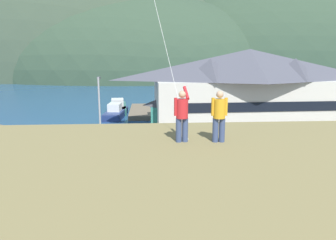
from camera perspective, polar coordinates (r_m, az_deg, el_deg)
The scene contains 23 objects.
ground_plane at distance 21.37m, azimuth -1.50°, elevation -14.34°, with size 600.00×600.00×0.00m, color #66604C.
parking_lot_pad at distance 25.94m, azimuth -1.91°, elevation -9.39°, with size 40.00×20.00×0.10m, color slate.
bay_water at distance 79.74m, azimuth -3.07°, elevation 4.95°, with size 360.00×84.00×0.03m, color navy.
far_hill_west_ridge at distance 134.33m, azimuth -18.01°, elevation 7.14°, with size 137.47×57.10×95.36m, color #3D4C38.
far_hill_east_peak at distance 131.33m, azimuth -5.87°, elevation 7.55°, with size 115.88×74.92×63.70m, color #334733.
far_hill_center_saddle at distance 150.73m, azimuth 22.06°, elevation 7.30°, with size 149.81×69.12×72.83m, color #334733.
far_hill_far_shoulder at distance 157.84m, azimuth 26.47°, elevation 7.09°, with size 85.91×54.04×62.17m, color #42513D.
harbor_lodge at distance 41.68m, azimuth 13.93°, elevation 5.63°, with size 24.56×9.84×9.83m.
storage_shed_waterside at distance 40.58m, azimuth 1.05°, elevation 1.76°, with size 6.31×5.86×4.56m.
wharf_dock at distance 51.28m, azimuth -4.86°, elevation 1.52°, with size 3.20×11.48×0.70m.
moored_boat_wharfside at distance 48.61m, azimuth -9.19°, elevation 1.29°, with size 3.19×7.90×2.16m.
moored_boat_outer_mooring at distance 47.95m, azimuth -0.64°, elevation 1.30°, with size 2.60×7.84×2.16m.
moored_boat_inner_slip at distance 53.37m, azimuth -8.82°, elevation 2.23°, with size 3.41×8.65×2.16m.
parked_car_lone_by_shed at distance 20.44m, azimuth -5.62°, elevation -12.37°, with size 4.24×2.13×1.82m.
parked_car_mid_row_near at distance 27.68m, azimuth 13.49°, elevation -6.11°, with size 4.35×2.36×1.82m.
parked_car_corner_spot at distance 23.35m, azimuth 26.40°, elevation -10.45°, with size 4.34×2.34×1.82m.
parked_car_front_row_red at distance 21.30m, azimuth 10.97°, elevation -11.51°, with size 4.35×2.35×1.82m.
parked_car_front_row_end at distance 26.95m, azimuth 2.28°, elevation -6.28°, with size 4.24×2.14×1.82m.
parked_car_mid_row_center at distance 22.03m, azimuth -26.73°, elevation -11.80°, with size 4.25×2.15×1.82m.
parked_car_back_row_right at distance 27.25m, azimuth -21.39°, elevation -6.90°, with size 4.30×2.26×1.82m.
parking_light_pole at distance 30.52m, azimuth -11.90°, elevation 1.69°, with size 0.24×0.78×7.14m.
person_kite_flyer at distance 10.88m, azimuth 2.46°, elevation 1.02°, with size 0.52×0.68×1.86m.
person_companion at distance 10.99m, azimuth 8.96°, elevation 0.91°, with size 0.55×0.40×1.74m.
Camera 1 is at (-0.65, -19.19, 9.39)m, focal length 34.76 mm.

